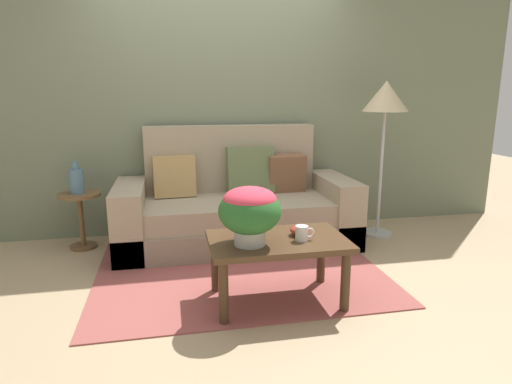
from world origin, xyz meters
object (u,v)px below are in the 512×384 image
object	(u,v)px
coffee_table	(278,249)
floor_lamp	(385,104)
couch	(236,209)
snack_bowl	(300,230)
side_table	(81,210)
table_vase	(77,180)
coffee_mug	(302,233)
potted_plant	(250,210)

from	to	relation	value
coffee_table	floor_lamp	distance (m)	2.04
couch	coffee_table	size ratio (longest dim) A/B	2.38
floor_lamp	snack_bowl	world-z (taller)	floor_lamp
couch	floor_lamp	world-z (taller)	floor_lamp
coffee_table	snack_bowl	bearing A→B (deg)	12.25
side_table	table_vase	bearing A→B (deg)	150.95
coffee_mug	floor_lamp	bearing A→B (deg)	46.57
coffee_table	coffee_mug	world-z (taller)	coffee_mug
coffee_table	side_table	distance (m)	2.06
coffee_mug	snack_bowl	xyz separation A→B (m)	(0.02, 0.11, -0.01)
couch	potted_plant	world-z (taller)	couch
coffee_table	couch	bearing A→B (deg)	93.79
floor_lamp	side_table	bearing A→B (deg)	176.15
floor_lamp	snack_bowl	xyz separation A→B (m)	(-1.20, -1.17, -0.81)
potted_plant	table_vase	xyz separation A→B (m)	(-1.32, 1.49, -0.05)
coffee_table	potted_plant	distance (m)	0.38
coffee_table	snack_bowl	world-z (taller)	snack_bowl
floor_lamp	table_vase	bearing A→B (deg)	176.04
side_table	floor_lamp	xyz separation A→B (m)	(2.88, -0.19, 0.95)
couch	coffee_mug	xyz separation A→B (m)	(0.24, -1.36, 0.18)
couch	floor_lamp	xyz separation A→B (m)	(1.45, -0.08, 0.98)
coffee_table	floor_lamp	xyz separation A→B (m)	(1.36, 1.21, 0.93)
potted_plant	table_vase	size ratio (longest dim) A/B	1.37
snack_bowl	table_vase	world-z (taller)	table_vase
side_table	potted_plant	distance (m)	2.00
coffee_table	snack_bowl	distance (m)	0.20
coffee_mug	snack_bowl	bearing A→B (deg)	81.98
side_table	coffee_mug	world-z (taller)	coffee_mug
potted_plant	table_vase	world-z (taller)	potted_plant
coffee_table	side_table	xyz separation A→B (m)	(-1.52, 1.40, -0.02)
couch	side_table	bearing A→B (deg)	175.42
potted_plant	coffee_mug	bearing A→B (deg)	1.19
coffee_mug	side_table	bearing A→B (deg)	138.54
coffee_table	coffee_mug	bearing A→B (deg)	-25.56
couch	side_table	xyz separation A→B (m)	(-1.43, 0.11, 0.03)
potted_plant	snack_bowl	distance (m)	0.43
potted_plant	side_table	bearing A→B (deg)	131.54
side_table	potted_plant	bearing A→B (deg)	-48.46
couch	floor_lamp	bearing A→B (deg)	-3.12
coffee_mug	snack_bowl	distance (m)	0.11
side_table	table_vase	size ratio (longest dim) A/B	1.78
coffee_table	floor_lamp	size ratio (longest dim) A/B	0.61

